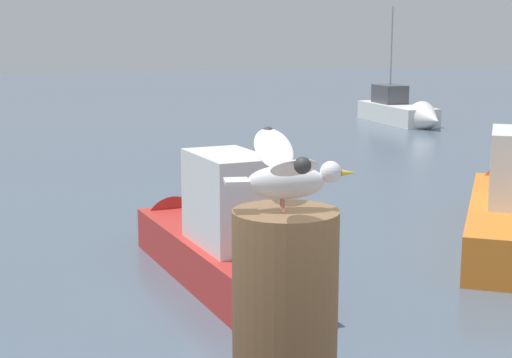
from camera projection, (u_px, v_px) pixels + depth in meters
The scene contains 4 objects.
seagull at pixel (287, 171), 2.21m from camera, with size 0.39×0.67×0.21m.
boat_orange at pixel (511, 205), 11.50m from camera, with size 4.19×4.89×1.86m.
boat_white at pixel (403, 112), 26.13m from camera, with size 1.46×4.87×4.18m.
boat_red at pixel (210, 236), 9.62m from camera, with size 1.22×4.55×1.77m.
Camera 1 is at (-1.43, -2.42, 2.99)m, focal length 53.48 mm.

